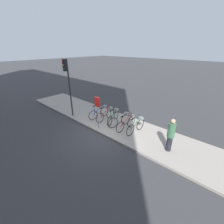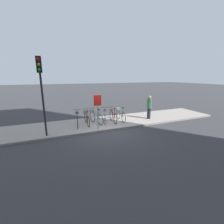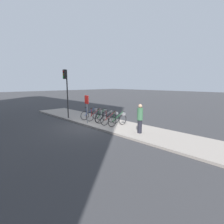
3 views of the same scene
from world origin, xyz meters
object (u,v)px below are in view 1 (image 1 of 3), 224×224
parked_bicycle_4 (127,123)px  traffic_light (67,77)px  parked_bicycle_2 (114,116)px  pedestrian (171,134)px  parked_bicycle_0 (100,112)px  sign_post (98,108)px  parked_bicycle_1 (106,114)px  parked_bicycle_5 (137,125)px  parked_bicycle_3 (121,119)px

parked_bicycle_4 → traffic_light: bearing=-164.9°
parked_bicycle_2 → pedestrian: size_ratio=0.95×
parked_bicycle_0 → parked_bicycle_2: size_ratio=1.03×
parked_bicycle_2 → sign_post: sign_post is taller
pedestrian → parked_bicycle_1: bearing=175.5°
sign_post → parked_bicycle_5: bearing=30.6°
traffic_light → sign_post: traffic_light is taller
parked_bicycle_2 → parked_bicycle_4: size_ratio=0.97×
traffic_light → parked_bicycle_0: bearing=32.8°
parked_bicycle_1 → sign_post: (0.42, -1.15, 0.94)m
parked_bicycle_2 → parked_bicycle_3: bearing=-5.1°
parked_bicycle_0 → parked_bicycle_5: (3.04, 0.08, 0.00)m
parked_bicycle_0 → parked_bicycle_3: (1.87, 0.06, 0.00)m
parked_bicycle_1 → parked_bicycle_5: 2.45m
parked_bicycle_1 → pedestrian: (4.59, -0.36, 0.45)m
parked_bicycle_0 → sign_post: 1.79m
parked_bicycle_3 → sign_post: sign_post is taller
parked_bicycle_3 → pedestrian: (3.31, -0.39, 0.45)m
parked_bicycle_2 → sign_post: (-0.19, -1.24, 0.94)m
parked_bicycle_1 → pedestrian: pedestrian is taller
traffic_light → parked_bicycle_4: bearing=15.1°
parked_bicycle_1 → parked_bicycle_3: (1.27, 0.02, 0.00)m
parked_bicycle_2 → traffic_light: 4.07m
parked_bicycle_2 → parked_bicycle_0: bearing=-174.6°
pedestrian → sign_post: bearing=-169.3°
parked_bicycle_2 → traffic_light: (-3.03, -1.28, 2.39)m
parked_bicycle_3 → parked_bicycle_0: bearing=-178.3°
parked_bicycle_3 → parked_bicycle_4: bearing=-8.7°
parked_bicycle_5 → pedestrian: 2.23m
parked_bicycle_0 → parked_bicycle_1: same height
parked_bicycle_5 → traffic_light: (-4.86, -1.24, 2.39)m
parked_bicycle_5 → sign_post: 2.54m
parked_bicycle_4 → parked_bicycle_1: bearing=178.1°
parked_bicycle_0 → traffic_light: bearing=-147.2°
parked_bicycle_5 → parked_bicycle_1: bearing=-178.9°
parked_bicycle_0 → parked_bicycle_4: 2.41m
parked_bicycle_1 → parked_bicycle_5: same height
pedestrian → parked_bicycle_3: bearing=173.3°
parked_bicycle_1 → sign_post: 1.55m
parked_bicycle_4 → traffic_light: 4.99m
sign_post → parked_bicycle_2: bearing=81.0°
parked_bicycle_4 → pedestrian: size_ratio=0.98×
parked_bicycle_2 → parked_bicycle_5: 1.83m
parked_bicycle_4 → sign_post: (-1.40, -1.09, 0.94)m
parked_bicycle_5 → sign_post: (-2.03, -1.20, 0.94)m
traffic_light → pedestrian: bearing=6.8°
parked_bicycle_2 → sign_post: 1.57m
parked_bicycle_4 → parked_bicycle_5: bearing=9.5°
parked_bicycle_3 → traffic_light: size_ratio=0.40×
parked_bicycle_2 → pedestrian: pedestrian is taller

